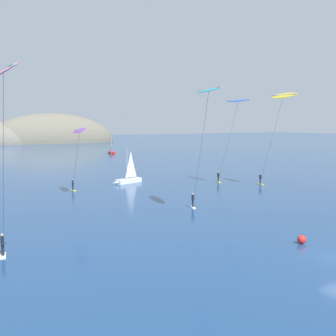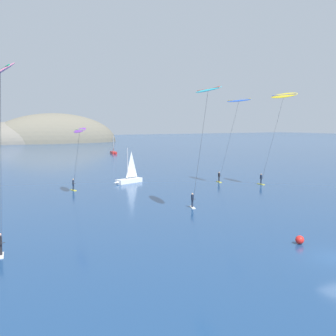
{
  "view_description": "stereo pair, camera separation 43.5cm",
  "coord_description": "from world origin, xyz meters",
  "px_view_note": "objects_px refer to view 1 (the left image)",
  "views": [
    {
      "loc": [
        -26.03,
        -18.81,
        9.76
      ],
      "look_at": [
        1.98,
        28.12,
        3.88
      ],
      "focal_mm": 45.0,
      "sensor_mm": 36.0,
      "label": 1
    },
    {
      "loc": [
        -25.65,
        -19.04,
        9.76
      ],
      "look_at": [
        1.98,
        28.12,
        3.88
      ],
      "focal_mm": 45.0,
      "sensor_mm": 36.0,
      "label": 2
    }
  ],
  "objects_px": {
    "kitesurfer_blue": "(237,107)",
    "marker_buoy": "(302,239)",
    "sailboat_near": "(127,179)",
    "sailboat_far": "(112,152)",
    "kitesurfer_yellow": "(281,102)",
    "kitesurfer_pink": "(3,84)",
    "kitesurfer_cyan": "(208,99)",
    "kitesurfer_purple": "(79,136)"
  },
  "relations": [
    {
      "from": "kitesurfer_pink",
      "to": "kitesurfer_blue",
      "type": "bearing_deg",
      "value": 29.38
    },
    {
      "from": "sailboat_far",
      "to": "kitesurfer_cyan",
      "type": "xyz_separation_m",
      "value": [
        -26.5,
        -87.16,
        11.62
      ]
    },
    {
      "from": "sailboat_far",
      "to": "kitesurfer_blue",
      "type": "relative_size",
      "value": 0.44
    },
    {
      "from": "kitesurfer_purple",
      "to": "marker_buoy",
      "type": "height_order",
      "value": "kitesurfer_purple"
    },
    {
      "from": "kitesurfer_yellow",
      "to": "kitesurfer_purple",
      "type": "distance_m",
      "value": 29.52
    },
    {
      "from": "kitesurfer_blue",
      "to": "sailboat_near",
      "type": "bearing_deg",
      "value": 139.1
    },
    {
      "from": "sailboat_far",
      "to": "kitesurfer_purple",
      "type": "bearing_deg",
      "value": -116.35
    },
    {
      "from": "kitesurfer_purple",
      "to": "marker_buoy",
      "type": "distance_m",
      "value": 32.8
    },
    {
      "from": "kitesurfer_pink",
      "to": "kitesurfer_yellow",
      "type": "xyz_separation_m",
      "value": [
        41.14,
        15.66,
        0.49
      ]
    },
    {
      "from": "sailboat_near",
      "to": "kitesurfer_blue",
      "type": "bearing_deg",
      "value": -40.9
    },
    {
      "from": "sailboat_near",
      "to": "kitesurfer_yellow",
      "type": "height_order",
      "value": "kitesurfer_yellow"
    },
    {
      "from": "kitesurfer_cyan",
      "to": "kitesurfer_pink",
      "type": "bearing_deg",
      "value": -162.85
    },
    {
      "from": "kitesurfer_pink",
      "to": "kitesurfer_blue",
      "type": "xyz_separation_m",
      "value": [
        37.1,
        20.89,
        -0.16
      ]
    },
    {
      "from": "sailboat_near",
      "to": "sailboat_far",
      "type": "distance_m",
      "value": 65.8
    },
    {
      "from": "kitesurfer_blue",
      "to": "marker_buoy",
      "type": "height_order",
      "value": "kitesurfer_blue"
    },
    {
      "from": "kitesurfer_cyan",
      "to": "kitesurfer_pink",
      "type": "xyz_separation_m",
      "value": [
        -21.12,
        -6.52,
        0.03
      ]
    },
    {
      "from": "sailboat_far",
      "to": "kitesurfer_pink",
      "type": "relative_size",
      "value": 0.44
    },
    {
      "from": "kitesurfer_blue",
      "to": "kitesurfer_yellow",
      "type": "relative_size",
      "value": 0.95
    },
    {
      "from": "kitesurfer_yellow",
      "to": "marker_buoy",
      "type": "height_order",
      "value": "kitesurfer_yellow"
    },
    {
      "from": "kitesurfer_pink",
      "to": "marker_buoy",
      "type": "height_order",
      "value": "kitesurfer_pink"
    },
    {
      "from": "sailboat_near",
      "to": "kitesurfer_cyan",
      "type": "relative_size",
      "value": 0.44
    },
    {
      "from": "kitesurfer_purple",
      "to": "kitesurfer_cyan",
      "type": "bearing_deg",
      "value": -67.0
    },
    {
      "from": "kitesurfer_blue",
      "to": "kitesurfer_yellow",
      "type": "height_order",
      "value": "kitesurfer_yellow"
    },
    {
      "from": "kitesurfer_pink",
      "to": "kitesurfer_yellow",
      "type": "bearing_deg",
      "value": 20.84
    },
    {
      "from": "kitesurfer_yellow",
      "to": "kitesurfer_purple",
      "type": "relative_size",
      "value": 1.54
    },
    {
      "from": "kitesurfer_blue",
      "to": "kitesurfer_pink",
      "type": "bearing_deg",
      "value": -150.62
    },
    {
      "from": "sailboat_near",
      "to": "sailboat_far",
      "type": "relative_size",
      "value": 0.99
    },
    {
      "from": "kitesurfer_cyan",
      "to": "marker_buoy",
      "type": "relative_size",
      "value": 19.26
    },
    {
      "from": "sailboat_near",
      "to": "kitesurfer_purple",
      "type": "xyz_separation_m",
      "value": [
        -10.53,
        -7.63,
        7.43
      ]
    },
    {
      "from": "sailboat_far",
      "to": "kitesurfer_purple",
      "type": "distance_m",
      "value": 77.39
    },
    {
      "from": "sailboat_far",
      "to": "kitesurfer_yellow",
      "type": "relative_size",
      "value": 0.42
    },
    {
      "from": "kitesurfer_cyan",
      "to": "kitesurfer_blue",
      "type": "xyz_separation_m",
      "value": [
        15.98,
        14.37,
        -0.13
      ]
    },
    {
      "from": "sailboat_far",
      "to": "kitesurfer_blue",
      "type": "height_order",
      "value": "kitesurfer_blue"
    },
    {
      "from": "marker_buoy",
      "to": "kitesurfer_pink",
      "type": "bearing_deg",
      "value": 163.72
    },
    {
      "from": "kitesurfer_blue",
      "to": "kitesurfer_purple",
      "type": "bearing_deg",
      "value": 170.98
    },
    {
      "from": "kitesurfer_cyan",
      "to": "kitesurfer_blue",
      "type": "height_order",
      "value": "kitesurfer_cyan"
    },
    {
      "from": "kitesurfer_pink",
      "to": "sailboat_far",
      "type": "bearing_deg",
      "value": 63.05
    },
    {
      "from": "kitesurfer_cyan",
      "to": "kitesurfer_purple",
      "type": "height_order",
      "value": "kitesurfer_cyan"
    },
    {
      "from": "kitesurfer_pink",
      "to": "marker_buoy",
      "type": "relative_size",
      "value": 19.43
    },
    {
      "from": "kitesurfer_cyan",
      "to": "sailboat_near",
      "type": "bearing_deg",
      "value": 83.73
    },
    {
      "from": "sailboat_near",
      "to": "marker_buoy",
      "type": "height_order",
      "value": "sailboat_near"
    },
    {
      "from": "marker_buoy",
      "to": "kitesurfer_blue",
      "type": "bearing_deg",
      "value": 59.84
    }
  ]
}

